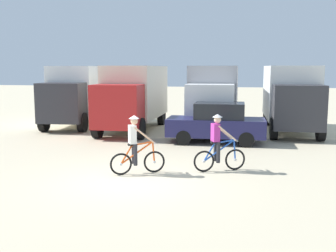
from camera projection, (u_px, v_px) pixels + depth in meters
The scene contains 8 objects.
ground_plane at pixel (130, 181), 11.65m from camera, with size 120.00×120.00×0.00m, color beige.
box_truck_avon_van at pixel (79, 92), 23.15m from camera, with size 2.99×6.94×3.35m.
box_truck_cream_rv at pixel (134, 94), 21.06m from camera, with size 2.51×6.80×3.35m.
box_truck_grey_hauler at pixel (214, 94), 21.47m from camera, with size 2.53×6.80×3.35m.
box_truck_white_box at pixel (291, 95), 20.70m from camera, with size 2.58×6.82×3.35m.
sedan_parked at pixel (217, 123), 17.52m from camera, with size 4.25×1.88×1.76m.
cyclist_orange_shirt at pixel (136, 147), 12.36m from camera, with size 1.55×0.90×1.82m.
cyclist_cowboy_hat at pixel (218, 145), 12.71m from camera, with size 1.59×0.85×1.82m.
Camera 1 is at (3.34, -10.86, 3.23)m, focal length 43.29 mm.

